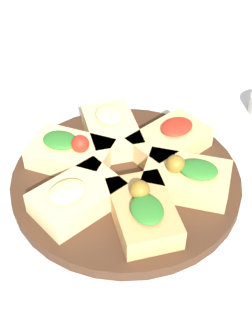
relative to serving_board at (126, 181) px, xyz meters
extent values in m
plane|color=silver|center=(0.00, 0.00, -0.01)|extent=(3.00, 3.00, 0.00)
cylinder|color=#422819|center=(0.00, 0.00, 0.00)|extent=(0.31, 0.31, 0.02)
cube|color=#E5C689|center=(-0.02, 0.08, 0.02)|extent=(0.09, 0.12, 0.03)
ellipsoid|color=#2D7A28|center=(-0.02, 0.09, 0.04)|extent=(0.05, 0.06, 0.01)
sphere|color=red|center=(-0.02, 0.06, 0.05)|extent=(0.02, 0.02, 0.02)
cube|color=#E5C689|center=(-0.08, 0.02, 0.02)|extent=(0.12, 0.09, 0.03)
ellipsoid|color=beige|center=(-0.09, 0.02, 0.04)|extent=(0.06, 0.05, 0.01)
cube|color=tan|center=(-0.05, -0.06, 0.02)|extent=(0.12, 0.13, 0.03)
ellipsoid|color=#2D7A28|center=(-0.06, -0.07, 0.04)|extent=(0.06, 0.06, 0.01)
sphere|color=olive|center=(-0.04, -0.05, 0.05)|extent=(0.02, 0.02, 0.02)
cube|color=#DBB775|center=(0.03, -0.08, 0.02)|extent=(0.10, 0.12, 0.03)
ellipsoid|color=#2D7A28|center=(0.03, -0.09, 0.04)|extent=(0.05, 0.06, 0.01)
sphere|color=olive|center=(0.02, -0.06, 0.05)|extent=(0.02, 0.02, 0.02)
cube|color=#DBB775|center=(0.08, -0.02, 0.02)|extent=(0.12, 0.09, 0.03)
ellipsoid|color=red|center=(0.09, -0.02, 0.04)|extent=(0.06, 0.05, 0.01)
cube|color=#E5C689|center=(0.05, 0.06, 0.02)|extent=(0.12, 0.13, 0.03)
ellipsoid|color=beige|center=(0.06, 0.07, 0.04)|extent=(0.06, 0.06, 0.01)
cylinder|color=white|center=(0.15, 0.32, 0.00)|extent=(0.21, 0.21, 0.01)
torus|color=white|center=(0.15, 0.32, 0.00)|extent=(0.20, 0.20, 0.01)
camera|label=1|loc=(-0.36, -0.26, 0.44)|focal=50.00mm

